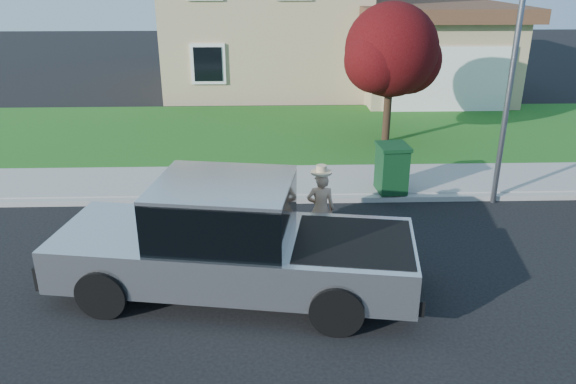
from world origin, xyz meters
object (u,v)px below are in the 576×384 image
Objects in this scene: woman at (321,208)px; ornamental_tree at (392,54)px; trash_bin at (392,168)px; pickup_truck at (233,242)px; street_lamp at (514,71)px.

ornamental_tree reaches higher than woman.
ornamental_tree is 3.63× the size of trash_bin.
ornamental_tree is at bearing 75.25° from trash_bin.
ornamental_tree is at bearing -109.01° from woman.
woman reaches higher than trash_bin.
pickup_truck reaches higher than trash_bin.
pickup_truck reaches higher than woman.
street_lamp is at bearing -70.77° from ornamental_tree.
trash_bin is (3.39, 3.99, -0.18)m from pickup_truck.
street_lamp is at bearing -152.67° from woman.
pickup_truck is 7.01m from street_lamp.
street_lamp is (5.68, 3.53, 2.08)m from pickup_truck.
ornamental_tree is 0.77× the size of street_lamp.
pickup_truck is at bearing -161.81° from street_lamp.
trash_bin is (1.84, 2.35, -0.05)m from woman.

